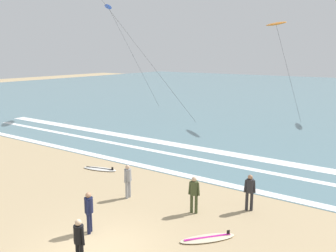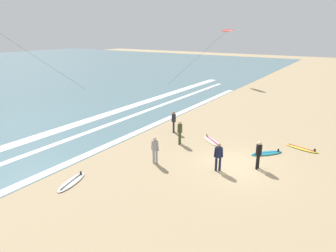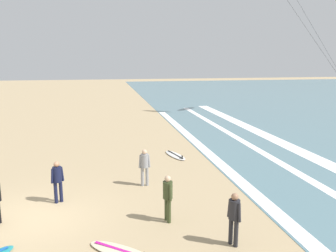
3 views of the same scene
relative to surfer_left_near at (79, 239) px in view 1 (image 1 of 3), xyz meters
The scene contains 13 objects.
ground_plane 1.50m from the surfer_left_near, 105.91° to the left, with size 160.00×160.00×0.00m, color tan.
wave_foam_shoreline 9.45m from the surfer_left_near, 96.32° to the left, with size 42.52×0.61×0.01m, color white.
wave_foam_mid_break 12.50m from the surfer_left_near, 91.95° to the left, with size 48.70×0.53×0.01m, color white.
wave_foam_outer_break 14.77m from the surfer_left_near, 88.65° to the left, with size 52.59×1.07×0.01m, color white.
surfer_left_near is the anchor object (origin of this frame).
surfer_right_near 7.56m from the surfer_left_near, 69.49° to the left, with size 0.50×0.32×1.60m.
surfer_mid_group 2.25m from the surfer_left_near, 129.44° to the left, with size 0.32×0.49×1.60m.
surfer_left_far 5.72m from the surfer_left_near, 116.01° to the left, with size 0.32×0.51×1.60m.
surfer_background_far 5.55m from the surfer_left_near, 81.17° to the left, with size 0.51×0.32×1.60m.
surfboard_foreground_flat 9.95m from the surfer_left_near, 132.03° to the left, with size 2.18×1.12×0.25m.
surfboard_near_water 4.64m from the surfer_left_near, 57.58° to the left, with size 1.79×2.01×0.25m.
kite_orange_low_near 27.53m from the surfer_left_near, 97.33° to the left, with size 3.42×4.41×9.35m.
kite_blue_high_right 30.43m from the surfer_left_near, 131.85° to the left, with size 2.82×10.25×11.40m.
Camera 1 is at (8.73, -8.18, 6.67)m, focal length 39.59 mm.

